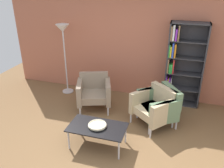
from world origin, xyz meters
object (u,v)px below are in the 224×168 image
object	(u,v)px
bookshelf_tall	(181,65)
armchair_by_bookshelf	(160,105)
floor_lamp_torchiere	(63,37)
decorative_bowl	(97,125)
coffee_table_low	(97,128)
armchair_spare_guest	(155,106)
armchair_near_window	(94,91)

from	to	relation	value
bookshelf_tall	armchair_by_bookshelf	size ratio (longest dim) A/B	2.01
floor_lamp_torchiere	bookshelf_tall	bearing A→B (deg)	4.82
bookshelf_tall	decorative_bowl	world-z (taller)	bookshelf_tall
bookshelf_tall	decorative_bowl	distance (m)	2.43
coffee_table_low	decorative_bowl	bearing A→B (deg)	90.00
bookshelf_tall	armchair_by_bookshelf	xyz separation A→B (m)	(-0.30, -0.99, -0.54)
bookshelf_tall	armchair_spare_guest	bearing A→B (deg)	-110.34
decorative_bowl	armchair_by_bookshelf	world-z (taller)	armchair_by_bookshelf
armchair_spare_guest	armchair_near_window	bearing A→B (deg)	-151.34
bookshelf_tall	floor_lamp_torchiere	size ratio (longest dim) A/B	1.09
coffee_table_low	armchair_spare_guest	size ratio (longest dim) A/B	1.05
bookshelf_tall	decorative_bowl	bearing A→B (deg)	-121.81
coffee_table_low	decorative_bowl	xyz separation A→B (m)	(0.00, 0.00, 0.07)
armchair_by_bookshelf	armchair_near_window	bearing A→B (deg)	-131.18
bookshelf_tall	armchair_by_bookshelf	distance (m)	1.16
floor_lamp_torchiere	armchair_by_bookshelf	bearing A→B (deg)	-17.16
coffee_table_low	armchair_near_window	xyz separation A→B (m)	(-0.53, 1.23, 0.05)
coffee_table_low	armchair_spare_guest	distance (m)	1.29
bookshelf_tall	armchair_by_bookshelf	world-z (taller)	bookshelf_tall
decorative_bowl	armchair_spare_guest	xyz separation A→B (m)	(0.86, 0.96, -0.02)
bookshelf_tall	armchair_near_window	world-z (taller)	bookshelf_tall
coffee_table_low	decorative_bowl	world-z (taller)	decorative_bowl
coffee_table_low	armchair_spare_guest	bearing A→B (deg)	48.12
armchair_spare_guest	bookshelf_tall	bearing A→B (deg)	109.35
armchair_spare_guest	coffee_table_low	bearing A→B (deg)	-92.19
armchair_spare_guest	floor_lamp_torchiere	size ratio (longest dim) A/B	0.55
decorative_bowl	floor_lamp_torchiere	bearing A→B (deg)	129.71
armchair_near_window	armchair_spare_guest	world-z (taller)	same
armchair_spare_guest	decorative_bowl	bearing A→B (deg)	-92.19
armchair_spare_guest	floor_lamp_torchiere	bearing A→B (deg)	-159.82
decorative_bowl	armchair_by_bookshelf	xyz separation A→B (m)	(0.95, 1.04, -0.02)
armchair_near_window	armchair_by_bookshelf	size ratio (longest dim) A/B	0.94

